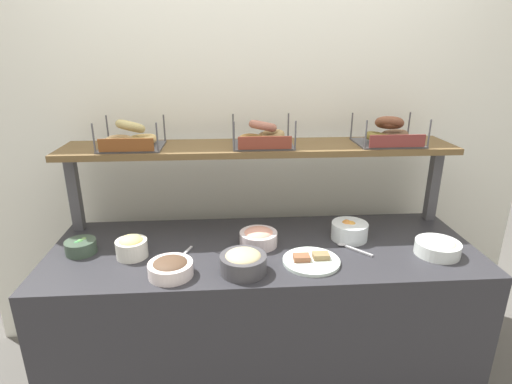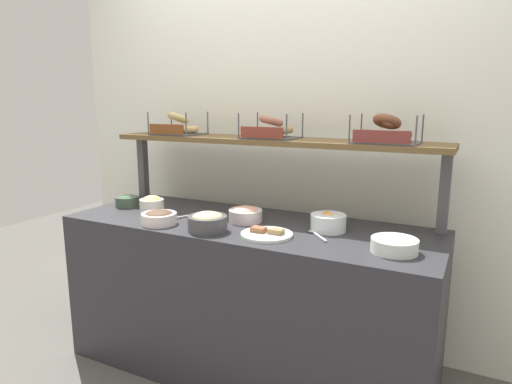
% 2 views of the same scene
% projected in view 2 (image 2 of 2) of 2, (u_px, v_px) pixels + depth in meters
% --- Properties ---
extents(ground_plane, '(8.00, 8.00, 0.00)m').
position_uv_depth(ground_plane, '(248.00, 367.00, 2.54)').
color(ground_plane, '#595651').
extents(back_wall, '(3.19, 0.06, 2.40)m').
position_uv_depth(back_wall, '(289.00, 148.00, 2.78)').
color(back_wall, white).
rests_on(back_wall, ground_plane).
extents(deli_counter, '(1.99, 0.70, 0.85)m').
position_uv_depth(deli_counter, '(248.00, 298.00, 2.46)').
color(deli_counter, '#2D2D33').
rests_on(deli_counter, ground_plane).
extents(shelf_riser_left, '(0.05, 0.05, 0.40)m').
position_uv_depth(shelf_riser_left, '(143.00, 167.00, 2.98)').
color(shelf_riser_left, '#4C4C51').
rests_on(shelf_riser_left, deli_counter).
extents(shelf_riser_right, '(0.05, 0.05, 0.40)m').
position_uv_depth(shelf_riser_right, '(444.00, 193.00, 2.15)').
color(shelf_riser_right, '#4C4C51').
rests_on(shelf_riser_right, deli_counter).
extents(upper_shelf, '(1.95, 0.32, 0.03)m').
position_uv_depth(upper_shelf, '(270.00, 141.00, 2.52)').
color(upper_shelf, brown).
rests_on(upper_shelf, shelf_riser_left).
extents(bowl_fruit_salad, '(0.18, 0.18, 0.10)m').
position_uv_depth(bowl_fruit_salad, '(328.00, 222.00, 2.22)').
color(bowl_fruit_salad, white).
rests_on(bowl_fruit_salad, deli_counter).
extents(bowl_chocolate_spread, '(0.19, 0.19, 0.07)m').
position_uv_depth(bowl_chocolate_spread, '(159.00, 217.00, 2.34)').
color(bowl_chocolate_spread, white).
rests_on(bowl_chocolate_spread, deli_counter).
extents(bowl_hummus, '(0.20, 0.20, 0.10)m').
position_uv_depth(bowl_hummus, '(207.00, 222.00, 2.21)').
color(bowl_hummus, '#47464B').
rests_on(bowl_hummus, deli_counter).
extents(bowl_egg_salad, '(0.14, 0.14, 0.10)m').
position_uv_depth(bowl_egg_salad, '(152.00, 204.00, 2.58)').
color(bowl_egg_salad, white).
rests_on(bowl_egg_salad, deli_counter).
extents(bowl_scallion_spread, '(0.20, 0.20, 0.08)m').
position_uv_depth(bowl_scallion_spread, '(394.00, 244.00, 1.90)').
color(bowl_scallion_spread, white).
rests_on(bowl_scallion_spread, deli_counter).
extents(bowl_lox_spread, '(0.18, 0.18, 0.08)m').
position_uv_depth(bowl_lox_spread, '(245.00, 214.00, 2.39)').
color(bowl_lox_spread, silver).
rests_on(bowl_lox_spread, deli_counter).
extents(bowl_veggie_mix, '(0.14, 0.14, 0.07)m').
position_uv_depth(bowl_veggie_mix, '(126.00, 201.00, 2.73)').
color(bowl_veggie_mix, '#3F5342').
rests_on(bowl_veggie_mix, deli_counter).
extents(serving_plate_white, '(0.25, 0.25, 0.04)m').
position_uv_depth(serving_plate_white, '(267.00, 234.00, 2.14)').
color(serving_plate_white, white).
rests_on(serving_plate_white, deli_counter).
extents(serving_spoon_near_plate, '(0.13, 0.14, 0.01)m').
position_uv_depth(serving_spoon_near_plate, '(316.00, 234.00, 2.15)').
color(serving_spoon_near_plate, '#B7B7BC').
rests_on(serving_spoon_near_plate, deli_counter).
extents(serving_spoon_by_edge, '(0.08, 0.17, 0.01)m').
position_uv_depth(serving_spoon_by_edge, '(178.00, 218.00, 2.45)').
color(serving_spoon_by_edge, '#B7B7BC').
rests_on(serving_spoon_by_edge, deli_counter).
extents(bagel_basket_plain, '(0.29, 0.26, 0.15)m').
position_uv_depth(bagel_basket_plain, '(178.00, 127.00, 2.77)').
color(bagel_basket_plain, '#4C4C51').
rests_on(bagel_basket_plain, upper_shelf).
extents(bagel_basket_everything, '(0.30, 0.25, 0.14)m').
position_uv_depth(bagel_basket_everything, '(271.00, 130.00, 2.49)').
color(bagel_basket_everything, '#4C4C51').
rests_on(bagel_basket_everything, upper_shelf).
extents(bagel_basket_cinnamon_raisin, '(0.32, 0.24, 0.15)m').
position_uv_depth(bagel_basket_cinnamon_raisin, '(386.00, 133.00, 2.20)').
color(bagel_basket_cinnamon_raisin, '#4C4C51').
rests_on(bagel_basket_cinnamon_raisin, upper_shelf).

